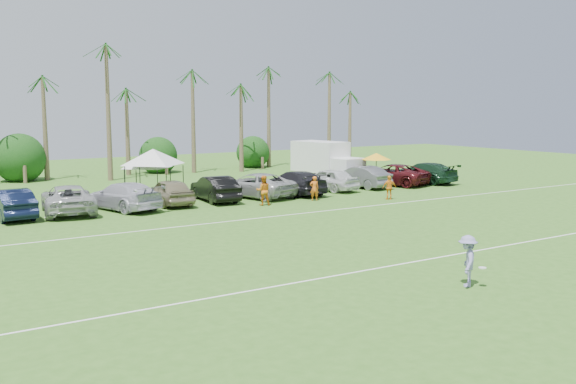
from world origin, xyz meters
TOP-DOWN VIEW (x-y plane):
  - ground at (0.00, 0.00)m, footprint 120.00×120.00m
  - field_lines at (0.00, 8.00)m, footprint 80.00×12.10m
  - palm_tree_4 at (-4.00, 38.00)m, footprint 2.40×2.40m
  - palm_tree_5 at (0.00, 38.00)m, footprint 2.40×2.40m
  - palm_tree_6 at (4.00, 38.00)m, footprint 2.40×2.40m
  - palm_tree_7 at (8.00, 38.00)m, footprint 2.40×2.40m
  - palm_tree_8 at (13.00, 38.00)m, footprint 2.40×2.40m
  - palm_tree_9 at (18.00, 38.00)m, footprint 2.40×2.40m
  - palm_tree_10 at (23.00, 38.00)m, footprint 2.40×2.40m
  - palm_tree_11 at (27.00, 38.00)m, footprint 2.40×2.40m
  - bush_tree_1 at (-6.00, 39.00)m, footprint 4.00×4.00m
  - bush_tree_2 at (6.00, 39.00)m, footprint 4.00×4.00m
  - bush_tree_3 at (16.00, 39.00)m, footprint 4.00×4.00m
  - sideline_player_a at (8.05, 17.78)m, footprint 0.69×0.58m
  - sideline_player_b at (4.25, 17.87)m, footprint 1.11×1.01m
  - sideline_player_c at (12.52, 15.52)m, footprint 1.01×0.74m
  - box_truck at (14.94, 25.84)m, footprint 3.31×6.61m
  - canopy_tent_left at (0.06, 25.58)m, footprint 4.67×4.67m
  - canopy_tent_right at (0.23, 27.31)m, footprint 3.86×3.86m
  - market_umbrella at (16.77, 21.84)m, footprint 2.27×2.27m
  - frisbee_player at (0.92, -1.52)m, footprint 1.29×1.27m
  - parked_car_1 at (-9.84, 21.31)m, footprint 2.04×5.10m
  - parked_car_2 at (-6.76, 21.33)m, footprint 3.66×6.30m
  - parked_car_3 at (-3.67, 20.87)m, footprint 3.76×6.09m
  - parked_car_4 at (-0.59, 21.21)m, footprint 2.19×4.93m
  - parked_car_5 at (2.50, 21.07)m, footprint 2.17×5.14m
  - parked_car_6 at (5.58, 21.23)m, footprint 4.30×6.46m
  - parked_car_7 at (8.66, 21.02)m, footprint 2.37×5.71m
  - parked_car_8 at (11.75, 21.30)m, footprint 3.00×5.16m
  - parked_car_9 at (14.83, 21.39)m, footprint 2.47×5.21m
  - parked_car_10 at (17.92, 21.38)m, footprint 4.40×6.48m
  - parked_car_11 at (21.00, 20.99)m, footprint 3.24×5.99m

SIDE VIEW (x-z plane):
  - ground at x=0.00m, z-range 0.00..0.00m
  - field_lines at x=0.00m, z-range 0.00..0.01m
  - sideline_player_c at x=12.52m, z-range 0.00..1.59m
  - sideline_player_a at x=8.05m, z-range 0.00..1.61m
  - parked_car_1 at x=-9.84m, z-range 0.00..1.65m
  - parked_car_2 at x=-6.76m, z-range 0.00..1.65m
  - parked_car_3 at x=-3.67m, z-range 0.00..1.65m
  - parked_car_4 at x=-0.59m, z-range 0.00..1.65m
  - parked_car_5 at x=2.50m, z-range 0.00..1.65m
  - parked_car_6 at x=5.58m, z-range 0.00..1.65m
  - parked_car_7 at x=8.66m, z-range 0.00..1.65m
  - parked_car_8 at x=11.75m, z-range 0.00..1.65m
  - parked_car_9 at x=14.83m, z-range 0.00..1.65m
  - parked_car_10 at x=17.92m, z-range 0.00..1.65m
  - parked_car_11 at x=21.00m, z-range 0.00..1.65m
  - frisbee_player at x=0.92m, z-range 0.00..1.78m
  - sideline_player_b at x=4.25m, z-range 0.00..1.86m
  - box_truck at x=14.94m, z-range 0.11..3.37m
  - bush_tree_1 at x=-6.00m, z-range -0.20..3.80m
  - bush_tree_2 at x=6.00m, z-range -0.20..3.80m
  - bush_tree_3 at x=16.00m, z-range -0.20..3.80m
  - market_umbrella at x=16.77m, z-range 1.00..3.53m
  - canopy_tent_right at x=0.23m, z-range 1.11..4.24m
  - canopy_tent_left at x=0.06m, z-range 1.35..5.13m
  - palm_tree_4 at x=-4.00m, z-range 3.03..11.93m
  - palm_tree_8 at x=13.00m, z-range 3.03..11.93m
  - palm_tree_5 at x=0.00m, z-range 3.40..13.30m
  - palm_tree_9 at x=18.00m, z-range 3.40..13.30m
  - palm_tree_6 at x=4.00m, z-range 3.76..14.66m
  - palm_tree_10 at x=23.00m, z-range 3.76..14.66m
  - palm_tree_7 at x=8.00m, z-range 4.11..16.01m
  - palm_tree_11 at x=27.00m, z-range 4.11..16.01m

